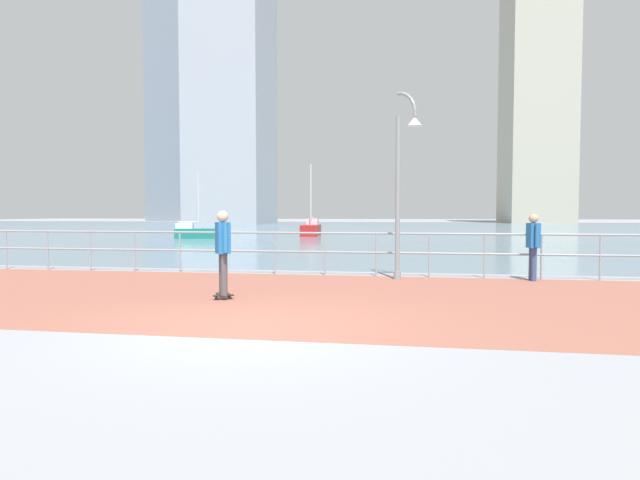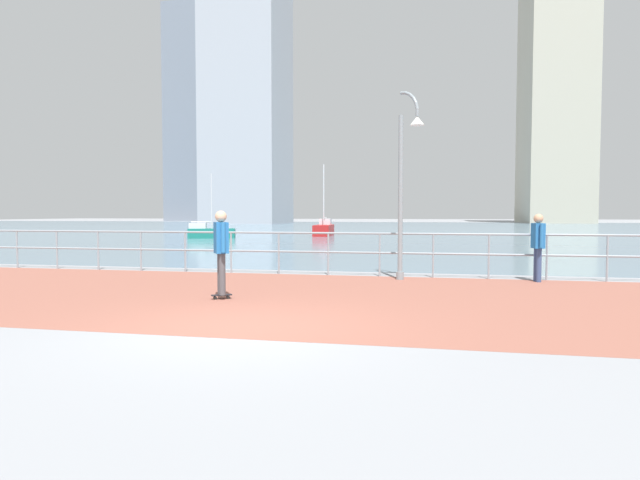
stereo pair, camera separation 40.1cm
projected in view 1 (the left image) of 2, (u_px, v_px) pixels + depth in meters
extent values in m
plane|color=gray|center=(386.00, 233.00, 47.34)|extent=(220.00, 220.00, 0.00)
cube|color=#935647|center=(295.00, 296.00, 11.04)|extent=(28.00, 7.63, 0.01)
cube|color=slate|center=(391.00, 229.00, 59.09)|extent=(180.00, 88.00, 0.00)
cylinder|color=#8C99A3|center=(6.00, 250.00, 16.43)|extent=(0.05, 0.05, 1.15)
cylinder|color=#8C99A3|center=(48.00, 251.00, 16.20)|extent=(0.05, 0.05, 1.15)
cylinder|color=#8C99A3|center=(90.00, 251.00, 15.96)|extent=(0.05, 0.05, 1.15)
cylinder|color=#8C99A3|center=(135.00, 252.00, 15.72)|extent=(0.05, 0.05, 1.15)
cylinder|color=#8C99A3|center=(180.00, 252.00, 15.48)|extent=(0.05, 0.05, 1.15)
cylinder|color=#8C99A3|center=(227.00, 253.00, 15.25)|extent=(0.05, 0.05, 1.15)
cylinder|color=#8C99A3|center=(275.00, 254.00, 15.01)|extent=(0.05, 0.05, 1.15)
cylinder|color=#8C99A3|center=(325.00, 254.00, 14.77)|extent=(0.05, 0.05, 1.15)
cylinder|color=#8C99A3|center=(376.00, 255.00, 14.53)|extent=(0.05, 0.05, 1.15)
cylinder|color=#8C99A3|center=(429.00, 256.00, 14.29)|extent=(0.05, 0.05, 1.15)
cylinder|color=#8C99A3|center=(484.00, 256.00, 14.06)|extent=(0.05, 0.05, 1.15)
cylinder|color=#8C99A3|center=(541.00, 257.00, 13.82)|extent=(0.05, 0.05, 1.15)
cylinder|color=#8C99A3|center=(600.00, 258.00, 13.58)|extent=(0.05, 0.05, 1.15)
cylinder|color=#8C99A3|center=(325.00, 233.00, 14.74)|extent=(25.20, 0.06, 0.06)
cylinder|color=#8C99A3|center=(325.00, 252.00, 14.77)|extent=(25.20, 0.06, 0.06)
cylinder|color=gray|center=(397.00, 275.00, 13.87)|extent=(0.19, 0.19, 0.20)
cylinder|color=gray|center=(398.00, 198.00, 13.77)|extent=(0.12, 0.12, 4.15)
cylinder|color=gray|center=(401.00, 94.00, 13.58)|extent=(0.19, 0.18, 0.11)
cylinder|color=gray|center=(405.00, 94.00, 13.47)|extent=(0.20, 0.19, 0.15)
cylinder|color=gray|center=(409.00, 97.00, 13.37)|extent=(0.20, 0.19, 0.18)
cylinder|color=gray|center=(412.00, 101.00, 13.30)|extent=(0.18, 0.17, 0.19)
cylinder|color=gray|center=(414.00, 107.00, 13.25)|extent=(0.15, 0.15, 0.19)
cylinder|color=gray|center=(415.00, 113.00, 13.24)|extent=(0.12, 0.12, 0.17)
cone|color=silver|center=(415.00, 121.00, 13.26)|extent=(0.36, 0.36, 0.22)
cylinder|color=black|center=(217.00, 299.00, 10.53)|extent=(0.07, 0.06, 0.06)
cylinder|color=black|center=(216.00, 298.00, 10.60)|extent=(0.07, 0.06, 0.06)
cylinder|color=black|center=(230.00, 298.00, 10.63)|extent=(0.07, 0.06, 0.06)
cylinder|color=black|center=(229.00, 297.00, 10.70)|extent=(0.07, 0.06, 0.06)
cube|color=black|center=(223.00, 296.00, 10.61)|extent=(0.40, 0.31, 0.02)
cylinder|color=#4C4C51|center=(224.00, 275.00, 10.52)|extent=(0.18, 0.18, 0.82)
cylinder|color=#4C4C51|center=(222.00, 274.00, 10.66)|extent=(0.18, 0.18, 0.82)
cube|color=#236BB2|center=(223.00, 238.00, 10.55)|extent=(0.38, 0.42, 0.61)
cylinder|color=#236BB2|center=(225.00, 238.00, 10.34)|extent=(0.12, 0.12, 0.58)
cylinder|color=#236BB2|center=(220.00, 237.00, 10.77)|extent=(0.12, 0.12, 0.58)
sphere|color=#DBAD89|center=(223.00, 216.00, 10.53)|extent=(0.23, 0.23, 0.23)
cylinder|color=#384C7A|center=(531.00, 264.00, 13.61)|extent=(0.15, 0.15, 0.83)
cylinder|color=#384C7A|center=(534.00, 265.00, 13.45)|extent=(0.15, 0.15, 0.83)
cube|color=#236BB2|center=(533.00, 235.00, 13.49)|extent=(0.29, 0.38, 0.62)
cylinder|color=#236BB2|center=(530.00, 234.00, 13.72)|extent=(0.10, 0.10, 0.59)
cylinder|color=#236BB2|center=(537.00, 235.00, 13.26)|extent=(0.10, 0.10, 0.59)
sphere|color=tan|center=(534.00, 218.00, 13.47)|extent=(0.23, 0.23, 0.23)
cube|color=#B21E1E|center=(311.00, 230.00, 40.58)|extent=(1.45, 3.88, 0.81)
cube|color=silver|center=(313.00, 222.00, 41.68)|extent=(0.92, 1.42, 0.45)
cylinder|color=silver|center=(311.00, 195.00, 40.45)|extent=(0.09, 0.09, 4.52)
cylinder|color=silver|center=(312.00, 218.00, 41.36)|extent=(0.19, 1.71, 0.07)
cube|color=#197266|center=(199.00, 234.00, 36.23)|extent=(3.24, 1.79, 0.66)
cube|color=silver|center=(185.00, 226.00, 36.10)|extent=(1.26, 0.96, 0.37)
cylinder|color=silver|center=(198.00, 201.00, 36.12)|extent=(0.07, 0.07, 3.68)
cylinder|color=silver|center=(188.00, 222.00, 36.11)|extent=(1.35, 0.45, 0.06)
cube|color=#B2AD99|center=(536.00, 98.00, 95.93)|extent=(10.32, 17.23, 44.29)
cube|color=#A3A8B2|center=(231.00, 105.00, 87.35)|extent=(12.01, 12.84, 38.21)
cube|color=slate|center=(190.00, 115.00, 118.80)|extent=(16.01, 11.22, 46.56)
cube|color=#4E5560|center=(189.00, 2.00, 117.60)|extent=(6.40, 4.49, 2.00)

